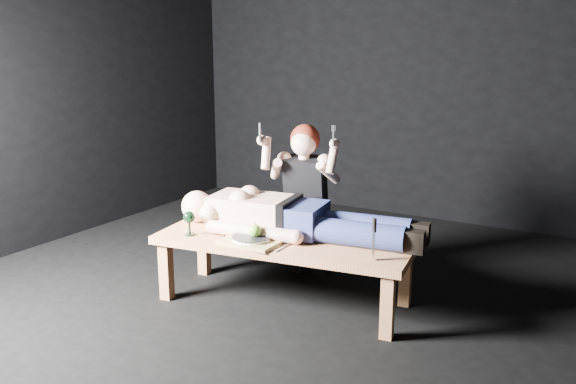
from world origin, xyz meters
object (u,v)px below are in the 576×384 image
object	(u,v)px
table	(284,270)
kneeling_woman	(308,198)
serving_tray	(252,241)
lying_man	(298,214)
carving_knife	(374,239)
goblet	(189,223)

from	to	relation	value
table	kneeling_woman	bearing A→B (deg)	93.74
table	serving_tray	size ratio (longest dim) A/B	4.51
table	lying_man	world-z (taller)	lying_man
carving_knife	goblet	bearing A→B (deg)	179.58
carving_knife	serving_tray	bearing A→B (deg)	178.74
kneeling_woman	goblet	distance (m)	0.92
lying_man	kneeling_woman	size ratio (longest dim) A/B	1.55
table	goblet	distance (m)	0.70
serving_tray	goblet	distance (m)	0.46
table	carving_knife	bearing A→B (deg)	-16.42
serving_tray	carving_knife	distance (m)	0.81
lying_man	carving_knife	world-z (taller)	lying_man
table	carving_knife	distance (m)	0.76
serving_tray	kneeling_woman	bearing A→B (deg)	88.58
lying_man	kneeling_woman	xyz separation A→B (m)	(-0.15, 0.41, -0.00)
kneeling_woman	carving_knife	xyz separation A→B (m)	(0.78, -0.63, -0.01)
lying_man	serving_tray	distance (m)	0.38
serving_tray	lying_man	bearing A→B (deg)	61.53
lying_man	kneeling_woman	distance (m)	0.44
goblet	kneeling_woman	bearing A→B (deg)	59.70
table	goblet	size ratio (longest dim) A/B	10.25
lying_man	goblet	bearing A→B (deg)	-156.21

